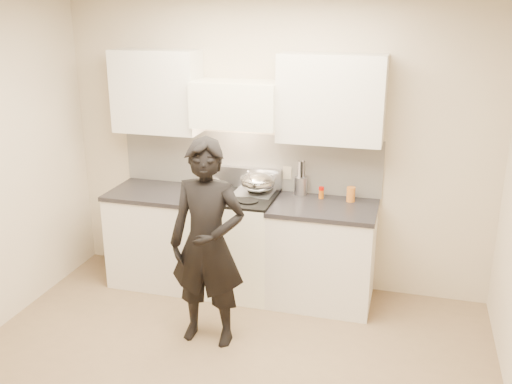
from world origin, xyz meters
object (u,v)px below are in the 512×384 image
counter_right (322,253)px  person (208,244)px  utensil_crock (301,184)px  stove (234,242)px  wok (258,182)px

counter_right → person: (-0.77, -0.87, 0.37)m
utensil_crock → person: person is taller
counter_right → utensil_crock: size_ratio=2.90×
stove → person: bearing=-85.8°
wok → stove: bearing=-151.2°
person → counter_right: bearing=48.5°
wok → counter_right: bearing=-9.9°
counter_right → person: person is taller
counter_right → person: 1.22m
stove → person: person is taller
stove → utensil_crock: 0.82m
stove → utensil_crock: (0.57, 0.24, 0.54)m
stove → counter_right: stove is taller
wok → utensil_crock: bearing=19.8°
stove → counter_right: bearing=0.0°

